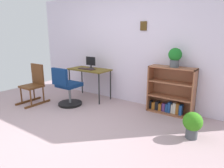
{
  "coord_description": "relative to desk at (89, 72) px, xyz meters",
  "views": [
    {
      "loc": [
        2.36,
        -1.76,
        1.52
      ],
      "look_at": [
        0.37,
        1.11,
        0.65
      ],
      "focal_mm": 31.72,
      "sensor_mm": 36.0,
      "label": 1
    }
  ],
  "objects": [
    {
      "name": "rocking_chair",
      "position": [
        -0.82,
        -0.96,
        -0.22
      ],
      "size": [
        0.42,
        0.64,
        0.88
      ],
      "color": "#5C3318",
      "rests_on": "ground_plane"
    },
    {
      "name": "potted_plant_floor",
      "position": [
        2.53,
        -0.6,
        -0.43
      ],
      "size": [
        0.29,
        0.29,
        0.41
      ],
      "color": "#474C51",
      "rests_on": "ground_plane"
    },
    {
      "name": "keyboard",
      "position": [
        -0.01,
        -0.09,
        0.08
      ],
      "size": [
        0.42,
        0.14,
        0.02
      ],
      "primitive_type": "cube",
      "color": "#332223",
      "rests_on": "desk"
    },
    {
      "name": "office_chair",
      "position": [
        -0.06,
        -0.68,
        -0.3
      ],
      "size": [
        0.52,
        0.55,
        0.85
      ],
      "color": "black",
      "rests_on": "ground_plane"
    },
    {
      "name": "monitor",
      "position": [
        -0.0,
        0.06,
        0.21
      ],
      "size": [
        0.27,
        0.15,
        0.28
      ],
      "color": "#262628",
      "rests_on": "desk"
    },
    {
      "name": "potted_plant_on_shelf",
      "position": [
        1.96,
        0.15,
        0.47
      ],
      "size": [
        0.25,
        0.25,
        0.36
      ],
      "color": "#474C51",
      "rests_on": "bookshelf_low"
    },
    {
      "name": "desk",
      "position": [
        0.0,
        0.0,
        0.0
      ],
      "size": [
        1.0,
        0.52,
        0.73
      ],
      "color": "brown",
      "rests_on": "ground_plane"
    },
    {
      "name": "wall_back",
      "position": [
        0.73,
        0.4,
        0.55
      ],
      "size": [
        5.2,
        0.12,
        2.43
      ],
      "color": "silver",
      "rests_on": "ground_plane"
    },
    {
      "name": "ground_plane",
      "position": [
        0.73,
        -1.75,
        -0.66
      ],
      "size": [
        6.24,
        6.24,
        0.0
      ],
      "primitive_type": "plane",
      "color": "#AF9397"
    },
    {
      "name": "bookshelf_low",
      "position": [
        1.92,
        0.21,
        -0.26
      ],
      "size": [
        0.88,
        0.3,
        0.93
      ],
      "color": "#975A3C",
      "rests_on": "ground_plane"
    }
  ]
}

